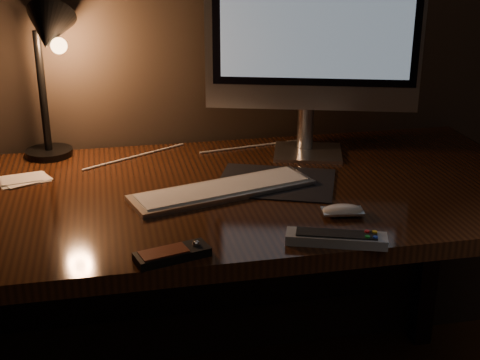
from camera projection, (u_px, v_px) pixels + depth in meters
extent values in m
cube|color=#32190B|center=(219.00, 197.00, 1.61)|extent=(1.60, 0.75, 0.04)
cube|color=black|center=(429.00, 248.00, 2.18)|extent=(0.06, 0.06, 0.71)
cube|color=black|center=(200.00, 238.00, 2.02)|extent=(1.48, 0.02, 0.51)
cube|color=silver|center=(308.00, 152.00, 1.85)|extent=(0.22, 0.21, 0.01)
cylinder|color=silver|center=(305.00, 126.00, 1.85)|extent=(0.06, 0.06, 0.12)
cube|color=silver|center=(313.00, 21.00, 1.71)|extent=(0.55, 0.20, 0.46)
cube|color=black|center=(316.00, 10.00, 1.68)|extent=(0.51, 0.16, 0.39)
cube|color=#8EA8C2|center=(317.00, 10.00, 1.68)|extent=(0.47, 0.14, 0.35)
cube|color=silver|center=(223.00, 190.00, 1.58)|extent=(0.46, 0.24, 0.02)
cube|color=black|center=(276.00, 182.00, 1.64)|extent=(0.34, 0.31, 0.00)
ellipsoid|color=white|center=(342.00, 212.00, 1.45)|extent=(0.10, 0.06, 0.02)
cube|color=black|center=(172.00, 254.00, 1.27)|extent=(0.15, 0.09, 0.02)
cube|color=maroon|center=(172.00, 250.00, 1.26)|extent=(0.10, 0.07, 0.00)
sphere|color=silver|center=(172.00, 249.00, 1.26)|extent=(0.02, 0.02, 0.02)
cube|color=#96989B|center=(336.00, 239.00, 1.33)|extent=(0.20, 0.11, 0.02)
cube|color=black|center=(337.00, 234.00, 1.32)|extent=(0.16, 0.09, 0.00)
cylinder|color=red|center=(337.00, 232.00, 1.32)|extent=(0.01, 0.01, 0.00)
cylinder|color=#0C8C19|center=(337.00, 232.00, 1.32)|extent=(0.01, 0.01, 0.00)
cylinder|color=gold|center=(337.00, 232.00, 1.32)|extent=(0.01, 0.01, 0.00)
cylinder|color=#1433BF|center=(337.00, 232.00, 1.32)|extent=(0.01, 0.01, 0.00)
cube|color=white|center=(24.00, 180.00, 1.65)|extent=(0.14, 0.11, 0.01)
cylinder|color=black|center=(49.00, 153.00, 1.83)|extent=(0.16, 0.16, 0.02)
cylinder|color=black|center=(43.00, 92.00, 1.77)|extent=(0.03, 0.03, 0.32)
cone|color=black|center=(49.00, 31.00, 1.67)|extent=(0.16, 0.19, 0.16)
sphere|color=#FFB266|center=(59.00, 46.00, 1.67)|extent=(0.04, 0.04, 0.04)
cylinder|color=white|center=(195.00, 153.00, 1.85)|extent=(0.60, 0.20, 0.01)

